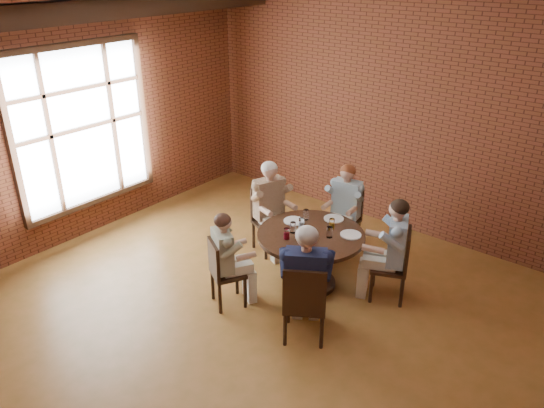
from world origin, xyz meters
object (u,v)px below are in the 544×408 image
Objects in this scene: chair_d at (222,271)px; diner_b at (344,209)px; diner_d at (228,260)px; chair_e at (305,301)px; chair_a at (397,262)px; chair_b at (346,216)px; chair_c at (268,216)px; diner_a at (391,250)px; diner_c at (271,208)px; dining_table at (310,249)px; smartphone at (310,255)px; diner_e at (306,283)px.

diner_b is at bearing -71.89° from chair_d.
chair_e is (1.12, 0.02, -0.09)m from diner_d.
chair_a is 1.02× the size of chair_b.
diner_a is at bearing -68.79° from chair_c.
chair_c is (-0.84, -0.73, 0.01)m from chair_b.
diner_b is at bearing -27.78° from diner_c.
diner_b is 2.03m from diner_d.
diner_b is (0.01, -0.08, 0.15)m from chair_b.
smartphone is at bearing -55.60° from dining_table.
dining_table is at bearing -90.00° from diner_b.
diner_d is at bearing -90.00° from chair_d.
chair_e reaches higher than dining_table.
chair_b is 2.17m from chair_d.
diner_b is at bearing 114.27° from smartphone.
chair_a reaches higher than chair_d.
diner_b is 2.02m from diner_e.
chair_a is at bearing -140.93° from diner_e.
dining_table is at bearing -90.00° from chair_e.
diner_a reaches higher than chair_a.
dining_table is 1.14m from chair_b.
diner_b is at bearing -101.90° from diner_e.
diner_e is (0.54, -0.85, 0.17)m from dining_table.
chair_b is at bearing -24.19° from diner_c.
diner_c is 1.92m from diner_e.
diner_b reaches higher than dining_table.
diner_d reaches higher than chair_e.
diner_e is at bearing -52.84° from smartphone.
smartphone is (0.47, -1.55, 0.26)m from chair_b.
smartphone is at bearing -118.58° from diner_d.
diner_c is (-0.76, -0.76, 0.17)m from chair_b.
chair_d is (-0.56, -1.01, -0.05)m from dining_table.
diner_e is (-0.43, -1.29, 0.19)m from chair_a.
chair_d is at bearing 90.00° from diner_d.
chair_b reaches higher than chair_d.
chair_e reaches higher than chair_c.
chair_c is (-1.02, 0.39, -0.02)m from dining_table.
dining_table is at bearing -90.00° from diner_a.
diner_b is at bearing -145.23° from diner_a.
chair_b is at bearing -101.80° from chair_e.
chair_a reaches higher than smartphone.
diner_d is (-0.52, -0.95, 0.08)m from dining_table.
chair_e is at bearing -78.10° from diner_b.
dining_table is 1.09× the size of diner_d.
chair_c is (-2.00, -0.04, 0.00)m from chair_a.
chair_c is at bearing -42.79° from chair_d.
dining_table is at bearing -90.00° from chair_c.
chair_c is 0.70× the size of diner_c.
chair_e is (-0.30, -1.33, -0.14)m from diner_a.
diner_b is at bearing -90.00° from chair_b.
diner_b is at bearing -101.37° from chair_e.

